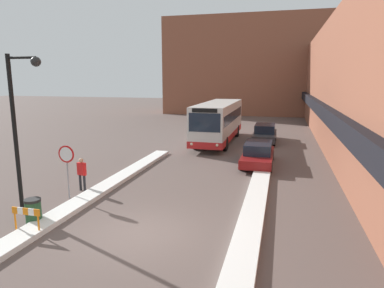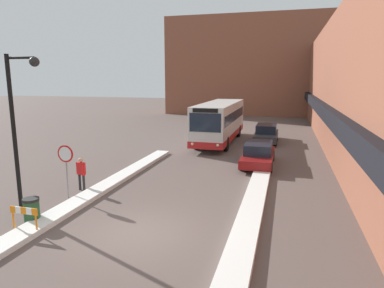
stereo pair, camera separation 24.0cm
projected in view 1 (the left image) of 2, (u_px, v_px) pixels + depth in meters
The scene contains 13 objects.
ground_plane at pixel (141, 234), 11.77m from camera, with size 160.00×160.00×0.00m, color brown.
building_row_right at pixel (345, 84), 31.16m from camera, with size 5.50×60.00×9.62m.
building_backdrop_far at pixel (253, 66), 51.13m from camera, with size 26.00×8.00×14.12m.
snow_bank_left at pixel (107, 186), 16.73m from camera, with size 0.90×16.09×0.20m.
snow_bank_right at pixel (253, 212), 13.33m from camera, with size 0.90×18.32×0.26m.
city_bus at pixel (219, 121), 28.37m from camera, with size 2.54×10.81×3.31m.
parked_car_front at pixel (258, 154), 21.04m from camera, with size 1.84×4.84×1.40m.
parked_car_back at pixel (265, 133), 28.58m from camera, with size 1.86×4.61×1.51m.
stop_sign at pixel (67, 160), 14.92m from camera, with size 0.76×0.08×2.40m.
street_lamp at pixel (20, 117), 12.87m from camera, with size 1.46×0.36×6.15m.
pedestrian at pixel (82, 171), 16.10m from camera, with size 0.50×0.30×1.59m.
trash_bin at pixel (33, 211), 12.49m from camera, with size 0.59×0.59×0.95m.
construction_barricade at pixel (26, 216), 11.62m from camera, with size 1.10×0.06×0.94m.
Camera 1 is at (4.51, -10.16, 5.24)m, focal length 32.00 mm.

